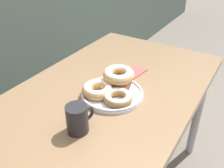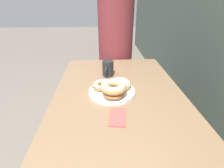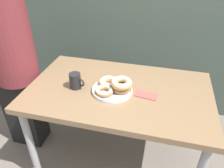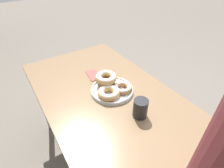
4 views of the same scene
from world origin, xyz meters
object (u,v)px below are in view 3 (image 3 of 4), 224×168
at_px(dining_table, 119,98).
at_px(coffee_mug, 75,81).
at_px(donut_plate, 114,87).
at_px(person_figure, 15,64).
at_px(napkin, 146,95).

relative_size(dining_table, coffee_mug, 10.99).
distance_m(donut_plate, coffee_mug, 0.26).
relative_size(coffee_mug, person_figure, 0.08).
bearing_deg(coffee_mug, napkin, 3.22).
xyz_separation_m(person_figure, napkin, (1.01, -0.07, -0.06)).
distance_m(dining_table, person_figure, 0.83).
relative_size(donut_plate, coffee_mug, 2.60).
bearing_deg(coffee_mug, person_figure, 170.02).
xyz_separation_m(dining_table, donut_plate, (-0.03, -0.04, 0.12)).
distance_m(coffee_mug, person_figure, 0.54).
height_order(coffee_mug, napkin, coffee_mug).
xyz_separation_m(donut_plate, napkin, (0.22, 0.01, -0.04)).
height_order(dining_table, donut_plate, donut_plate).
distance_m(donut_plate, napkin, 0.22).
height_order(dining_table, person_figure, person_figure).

